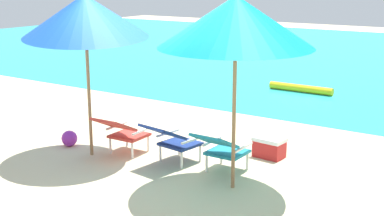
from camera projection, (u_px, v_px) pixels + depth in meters
name	position (u px, v px, depth m)	size (l,w,h in m)	color
ground_plane	(286.00, 108.00, 11.36)	(40.00, 40.00, 0.00)	beige
swim_buoy	(301.00, 88.00, 12.89)	(0.18, 0.18, 1.60)	yellow
lounge_chair_left	(122.00, 131.00, 8.28)	(0.57, 0.89, 0.68)	red
lounge_chair_center	(172.00, 139.00, 7.87)	(0.65, 0.94, 0.68)	navy
lounge_chair_right	(221.00, 147.00, 7.48)	(0.55, 0.88, 0.68)	teal
beach_umbrella_left	(85.00, 16.00, 7.87)	(2.70, 2.70, 2.57)	olive
beach_umbrella_right	(236.00, 22.00, 6.56)	(2.60, 2.60, 2.54)	olive
beach_ball	(69.00, 138.00, 8.79)	(0.27, 0.27, 0.27)	purple
cooler_box	(269.00, 147.00, 8.25)	(0.49, 0.36, 0.32)	red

